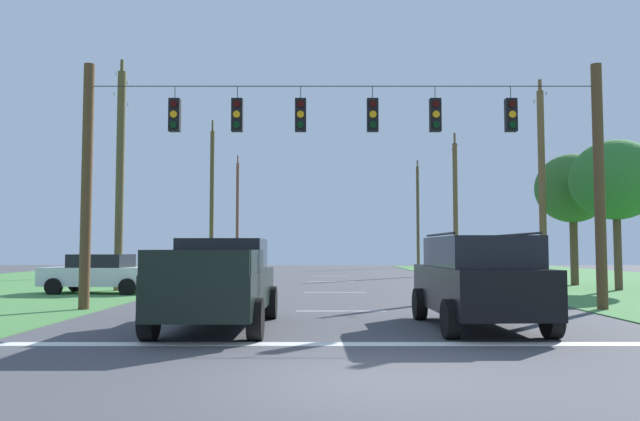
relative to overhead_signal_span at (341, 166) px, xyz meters
The scene contains 19 objects.
ground_plane 10.23m from the overhead_signal_span, 90.21° to the right, with size 120.00×120.00×0.00m, color #47474C.
stop_bar_stripe 7.46m from the overhead_signal_span, 90.31° to the right, with size 12.77×0.45×0.01m, color white.
lane_dash_0 4.08m from the overhead_signal_span, 97.67° to the right, with size 0.15×2.50×0.01m, color white.
lane_dash_1 8.30m from the overhead_signal_span, 90.27° to the left, with size 0.15×2.50×0.01m, color white.
lane_dash_2 16.17m from the overhead_signal_span, 90.12° to the left, with size 0.15×2.50×0.01m, color white.
lane_dash_3 23.04m from the overhead_signal_span, 90.09° to the left, with size 0.15×2.50×0.01m, color white.
overhead_signal_span is the anchor object (origin of this frame).
pickup_truck 5.73m from the overhead_signal_span, 126.06° to the right, with size 2.28×5.40×1.95m.
suv_black 5.75m from the overhead_signal_span, 54.88° to the right, with size 2.29×4.84×2.05m.
distant_car_crossing_white 11.58m from the overhead_signal_span, 144.55° to the left, with size 4.44×2.31×1.52m.
distant_car_oncoming 18.88m from the overhead_signal_span, 66.89° to the left, with size 2.12×4.35×1.52m.
utility_pole_mid_right 12.57m from the overhead_signal_span, 45.00° to the left, with size 0.29×1.52×9.03m.
utility_pole_far_right 26.48m from the overhead_signal_span, 70.85° to the left, with size 0.33×1.88×9.74m.
utility_pole_near_left 43.42m from the overhead_signal_span, 78.23° to the left, with size 0.28×1.74×10.37m.
utility_pole_far_left 11.96m from the overhead_signal_span, 138.13° to the left, with size 0.33×1.85×9.62m.
utility_pole_distant_right 27.77m from the overhead_signal_span, 107.44° to the left, with size 0.29×1.97×10.94m.
utility_pole_distant_left 44.85m from the overhead_signal_span, 101.34° to the left, with size 0.28×1.95×11.05m.
tree_roadside_right 16.45m from the overhead_signal_span, 46.14° to the left, with size 3.47×3.47×6.25m.
tree_roadside_far_right 14.33m from the overhead_signal_span, 35.06° to the left, with size 3.70×3.70×6.28m.
Camera 1 is at (-0.59, -8.23, 1.71)m, focal length 34.98 mm.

